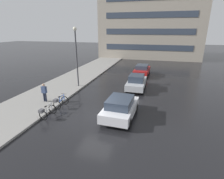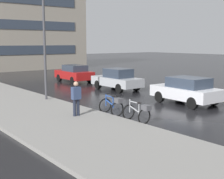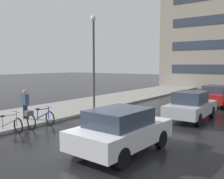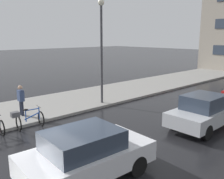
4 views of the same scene
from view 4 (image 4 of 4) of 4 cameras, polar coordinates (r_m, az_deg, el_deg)
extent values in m
plane|color=black|center=(8.99, -15.41, -15.81)|extent=(140.00, 140.00, 0.00)
cube|color=gray|center=(19.28, 3.11, -0.09)|extent=(4.80, 60.00, 0.14)
torus|color=black|center=(11.62, -23.82, -8.03)|extent=(0.70, 0.09, 0.69)
cube|color=#ADAFB5|center=(11.50, -24.32, -6.68)|extent=(0.04, 0.04, 0.61)
torus|color=black|center=(12.21, -15.90, -6.41)|extent=(0.72, 0.12, 0.72)
torus|color=black|center=(11.90, -20.56, -7.23)|extent=(0.72, 0.12, 0.72)
cube|color=#234CA8|center=(11.91, -19.10, -5.76)|extent=(0.04, 0.04, 0.53)
cube|color=#234CA8|center=(12.10, -16.32, -5.17)|extent=(0.04, 0.04, 0.58)
cube|color=#234CA8|center=(11.93, -17.77, -4.38)|extent=(0.09, 0.62, 0.04)
cube|color=#234CA8|center=(12.01, -17.80, -5.78)|extent=(0.09, 0.71, 0.26)
ellipsoid|color=black|center=(11.82, -19.20, -4.40)|extent=(0.16, 0.27, 0.07)
cylinder|color=black|center=(12.01, -16.41, -3.76)|extent=(0.50, 0.07, 0.03)
cube|color=#4C4C51|center=(11.73, -21.28, -5.34)|extent=(0.31, 0.36, 0.22)
cube|color=silver|center=(7.65, -5.63, -15.25)|extent=(2.13, 3.97, 0.63)
cube|color=#2D3847|center=(7.32, -6.75, -11.43)|extent=(1.70, 2.18, 0.56)
cylinder|color=black|center=(9.06, -2.34, -12.86)|extent=(0.25, 0.65, 0.64)
cylinder|color=black|center=(7.89, 5.80, -16.96)|extent=(0.25, 0.65, 0.64)
cylinder|color=black|center=(8.00, -16.80, -17.01)|extent=(0.25, 0.65, 0.64)
cube|color=#B2B5BA|center=(12.25, 20.38, -5.36)|extent=(1.79, 4.03, 0.61)
cube|color=#2D3847|center=(11.95, 20.24, -2.67)|extent=(1.46, 1.84, 0.64)
cylinder|color=black|center=(13.74, 19.83, -4.77)|extent=(0.22, 0.64, 0.64)
cylinder|color=black|center=(11.69, 13.96, -7.35)|extent=(0.22, 0.64, 0.64)
cylinder|color=black|center=(10.96, 20.83, -9.14)|extent=(0.22, 0.64, 0.64)
cylinder|color=#1E2333|center=(13.75, -20.06, -4.21)|extent=(0.14, 0.14, 0.90)
cylinder|color=#1E2333|center=(13.59, -19.79, -4.39)|extent=(0.14, 0.14, 0.90)
cube|color=navy|center=(13.49, -20.15, -1.32)|extent=(0.41, 0.25, 0.56)
sphere|color=tan|center=(13.40, -20.28, 0.43)|extent=(0.22, 0.22, 0.22)
cylinder|color=#424247|center=(14.89, -2.41, 7.44)|extent=(0.14, 0.14, 5.86)
sphere|color=#F2EACC|center=(14.96, -2.52, 19.28)|extent=(0.37, 0.37, 0.37)
camera|label=1|loc=(7.83, -110.33, 9.42)|focal=28.00mm
camera|label=2|loc=(20.78, -62.02, 3.74)|focal=50.00mm
camera|label=3|loc=(3.35, -113.20, -25.49)|focal=40.00mm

